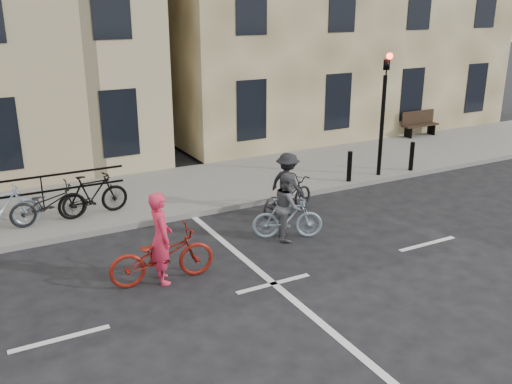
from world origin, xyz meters
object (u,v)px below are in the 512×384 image
cyclist_grey (288,212)px  cyclist_pink (162,251)px  bench (419,122)px  traffic_light (384,99)px  cyclist_dark (287,190)px

cyclist_grey → cyclist_pink: bearing=126.5°
bench → cyclist_grey: cyclist_grey is taller
traffic_light → cyclist_grey: bearing=-152.2°
bench → cyclist_grey: bearing=-148.3°
cyclist_pink → cyclist_dark: (4.05, 2.00, -0.00)m
traffic_light → bench: (4.80, 3.39, -1.78)m
cyclist_dark → cyclist_grey: bearing=130.4°
cyclist_grey → cyclist_dark: cyclist_dark is taller
traffic_light → cyclist_pink: bearing=-158.3°
traffic_light → cyclist_pink: 8.84m
bench → traffic_light: bearing=-144.8°
bench → cyclist_grey: (-9.60, -5.92, -0.04)m
traffic_light → bench: 6.14m
cyclist_pink → cyclist_grey: (3.24, 0.67, -0.00)m
traffic_light → cyclist_dark: bearing=-163.3°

